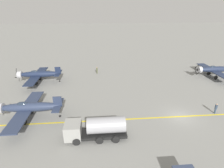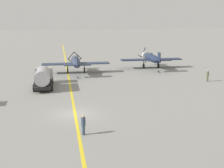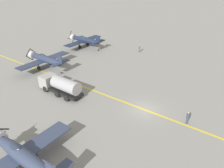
{
  "view_description": "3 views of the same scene",
  "coord_description": "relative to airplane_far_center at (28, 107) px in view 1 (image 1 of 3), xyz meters",
  "views": [
    {
      "loc": [
        -22.5,
        12.93,
        15.82
      ],
      "look_at": [
        8.47,
        10.27,
        2.4
      ],
      "focal_mm": 28.0,
      "sensor_mm": 36.0,
      "label": 1
    },
    {
      "loc": [
        -1.45,
        -31.62,
        10.22
      ],
      "look_at": [
        5.09,
        6.64,
        1.62
      ],
      "focal_mm": 50.0,
      "sensor_mm": 36.0,
      "label": 2
    },
    {
      "loc": [
        -24.03,
        -11.58,
        17.92
      ],
      "look_at": [
        0.75,
        6.42,
        1.93
      ],
      "focal_mm": 35.0,
      "sensor_mm": 36.0,
      "label": 3
    }
  ],
  "objects": [
    {
      "name": "airplane_near_right",
      "position": [
        14.8,
        -39.75,
        0.0
      ],
      "size": [
        12.0,
        9.98,
        3.65
      ],
      "rotation": [
        0.0,
        0.0,
        -0.15
      ],
      "color": "#222C46",
      "rests_on": "ground"
    },
    {
      "name": "airplane_far_right",
      "position": [
        14.88,
        2.85,
        0.0
      ],
      "size": [
        12.0,
        9.98,
        3.67
      ],
      "rotation": [
        0.0,
        0.0,
        0.29
      ],
      "color": "#1C2740",
      "rests_on": "ground"
    },
    {
      "name": "fuel_tanker",
      "position": [
        -5.28,
        -10.26,
        -0.5
      ],
      "size": [
        2.68,
        8.0,
        2.98
      ],
      "color": "black",
      "rests_on": "ground"
    },
    {
      "name": "taxiway_stripe",
      "position": [
        -1.49,
        -23.72,
        -2.01
      ],
      "size": [
        0.3,
        160.0,
        0.01
      ],
      "primitive_type": "cube",
      "color": "yellow",
      "rests_on": "ground"
    },
    {
      "name": "ground_crew_walking",
      "position": [
        -1.08,
        -29.7,
        -1.03
      ],
      "size": [
        0.39,
        0.39,
        1.81
      ],
      "color": "#334256",
      "rests_on": "ground"
    },
    {
      "name": "ground_crew_inspecting",
      "position": [
        19.94,
        -10.57,
        -1.03
      ],
      "size": [
        0.39,
        0.39,
        1.81
      ],
      "color": "#515638",
      "rests_on": "ground"
    },
    {
      "name": "ground_plane",
      "position": [
        -1.49,
        -23.72,
        -2.01
      ],
      "size": [
        400.0,
        400.0,
        0.0
      ],
      "primitive_type": "plane",
      "color": "gray"
    },
    {
      "name": "airplane_far_center",
      "position": [
        0.0,
        0.0,
        0.0
      ],
      "size": [
        12.0,
        9.98,
        3.65
      ],
      "rotation": [
        0.0,
        0.0,
        -0.05
      ],
      "color": "#2A344E",
      "rests_on": "ground"
    }
  ]
}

